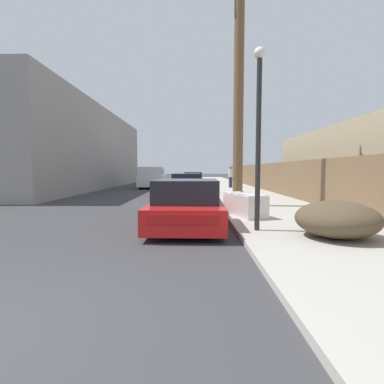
{
  "coord_description": "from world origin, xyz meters",
  "views": [
    {
      "loc": [
        2.17,
        -2.39,
        1.56
      ],
      "look_at": [
        2.1,
        8.06,
        0.78
      ],
      "focal_mm": 28.0,
      "sensor_mm": 36.0,
      "label": 1
    }
  ],
  "objects_px": {
    "pedestrian": "(231,176)",
    "discarded_fridge": "(245,205)",
    "utility_pole": "(239,85)",
    "pickup_truck": "(153,178)",
    "car_parked_mid": "(187,185)",
    "brush_pile": "(337,219)",
    "parked_sports_car_red": "(187,206)",
    "street_lamp": "(259,125)",
    "car_parked_far": "(193,180)"
  },
  "relations": [
    {
      "from": "discarded_fridge",
      "to": "pedestrian",
      "type": "relative_size",
      "value": 1.09
    },
    {
      "from": "car_parked_far",
      "to": "utility_pole",
      "type": "distance_m",
      "value": 15.62
    },
    {
      "from": "utility_pole",
      "to": "pedestrian",
      "type": "bearing_deg",
      "value": 84.35
    },
    {
      "from": "parked_sports_car_red",
      "to": "pickup_truck",
      "type": "bearing_deg",
      "value": 102.13
    },
    {
      "from": "pedestrian",
      "to": "discarded_fridge",
      "type": "bearing_deg",
      "value": -95.27
    },
    {
      "from": "pickup_truck",
      "to": "street_lamp",
      "type": "bearing_deg",
      "value": 103.91
    },
    {
      "from": "discarded_fridge",
      "to": "pickup_truck",
      "type": "relative_size",
      "value": 0.33
    },
    {
      "from": "utility_pole",
      "to": "pedestrian",
      "type": "distance_m",
      "value": 12.69
    },
    {
      "from": "parked_sports_car_red",
      "to": "pedestrian",
      "type": "height_order",
      "value": "pedestrian"
    },
    {
      "from": "parked_sports_car_red",
      "to": "pedestrian",
      "type": "relative_size",
      "value": 2.45
    },
    {
      "from": "parked_sports_car_red",
      "to": "car_parked_far",
      "type": "height_order",
      "value": "car_parked_far"
    },
    {
      "from": "discarded_fridge",
      "to": "pickup_truck",
      "type": "distance_m",
      "value": 16.81
    },
    {
      "from": "discarded_fridge",
      "to": "street_lamp",
      "type": "xyz_separation_m",
      "value": [
        -0.08,
        -2.26,
        2.14
      ]
    },
    {
      "from": "brush_pile",
      "to": "pedestrian",
      "type": "height_order",
      "value": "pedestrian"
    },
    {
      "from": "discarded_fridge",
      "to": "brush_pile",
      "type": "bearing_deg",
      "value": -81.97
    },
    {
      "from": "parked_sports_car_red",
      "to": "utility_pole",
      "type": "xyz_separation_m",
      "value": [
        1.95,
        3.99,
        4.32
      ]
    },
    {
      "from": "utility_pole",
      "to": "pedestrian",
      "type": "relative_size",
      "value": 5.45
    },
    {
      "from": "street_lamp",
      "to": "car_parked_mid",
      "type": "bearing_deg",
      "value": 99.92
    },
    {
      "from": "parked_sports_car_red",
      "to": "car_parked_far",
      "type": "bearing_deg",
      "value": 91.04
    },
    {
      "from": "street_lamp",
      "to": "brush_pile",
      "type": "height_order",
      "value": "street_lamp"
    },
    {
      "from": "street_lamp",
      "to": "pedestrian",
      "type": "xyz_separation_m",
      "value": [
        1.45,
        17.03,
        -1.59
      ]
    },
    {
      "from": "parked_sports_car_red",
      "to": "utility_pole",
      "type": "bearing_deg",
      "value": 65.22
    },
    {
      "from": "discarded_fridge",
      "to": "car_parked_far",
      "type": "distance_m",
      "value": 17.73
    },
    {
      "from": "car_parked_far",
      "to": "pedestrian",
      "type": "height_order",
      "value": "pedestrian"
    },
    {
      "from": "utility_pole",
      "to": "pedestrian",
      "type": "height_order",
      "value": "utility_pole"
    },
    {
      "from": "parked_sports_car_red",
      "to": "pickup_truck",
      "type": "xyz_separation_m",
      "value": [
        -3.31,
        17.26,
        0.3
      ]
    },
    {
      "from": "parked_sports_car_red",
      "to": "utility_pole",
      "type": "distance_m",
      "value": 6.19
    },
    {
      "from": "street_lamp",
      "to": "brush_pile",
      "type": "distance_m",
      "value": 2.7
    },
    {
      "from": "pickup_truck",
      "to": "utility_pole",
      "type": "relative_size",
      "value": 0.6
    },
    {
      "from": "utility_pole",
      "to": "pickup_truck",
      "type": "bearing_deg",
      "value": 111.61
    },
    {
      "from": "pickup_truck",
      "to": "pedestrian",
      "type": "xyz_separation_m",
      "value": [
        6.45,
        -1.25,
        0.13
      ]
    },
    {
      "from": "utility_pole",
      "to": "brush_pile",
      "type": "distance_m",
      "value": 7.35
    },
    {
      "from": "car_parked_far",
      "to": "pickup_truck",
      "type": "bearing_deg",
      "value": -155.85
    },
    {
      "from": "parked_sports_car_red",
      "to": "discarded_fridge",
      "type": "bearing_deg",
      "value": 36.24
    },
    {
      "from": "car_parked_mid",
      "to": "pickup_truck",
      "type": "distance_m",
      "value": 7.72
    },
    {
      "from": "parked_sports_car_red",
      "to": "street_lamp",
      "type": "relative_size",
      "value": 1.0
    },
    {
      "from": "discarded_fridge",
      "to": "brush_pile",
      "type": "xyz_separation_m",
      "value": [
        1.46,
        -3.0,
        0.04
      ]
    },
    {
      "from": "pickup_truck",
      "to": "parked_sports_car_red",
      "type": "bearing_deg",
      "value": 99.47
    },
    {
      "from": "utility_pole",
      "to": "street_lamp",
      "type": "relative_size",
      "value": 2.23
    },
    {
      "from": "discarded_fridge",
      "to": "pickup_truck",
      "type": "bearing_deg",
      "value": 89.76
    },
    {
      "from": "pickup_truck",
      "to": "brush_pile",
      "type": "relative_size",
      "value": 3.23
    },
    {
      "from": "parked_sports_car_red",
      "to": "car_parked_far",
      "type": "distance_m",
      "value": 18.89
    },
    {
      "from": "car_parked_mid",
      "to": "utility_pole",
      "type": "bearing_deg",
      "value": -69.84
    },
    {
      "from": "parked_sports_car_red",
      "to": "car_parked_far",
      "type": "relative_size",
      "value": 0.99
    },
    {
      "from": "discarded_fridge",
      "to": "car_parked_mid",
      "type": "xyz_separation_m",
      "value": [
        -2.04,
        8.93,
        0.16
      ]
    },
    {
      "from": "street_lamp",
      "to": "brush_pile",
      "type": "xyz_separation_m",
      "value": [
        1.54,
        -0.74,
        -2.09
      ]
    },
    {
      "from": "pickup_truck",
      "to": "pedestrian",
      "type": "relative_size",
      "value": 3.27
    },
    {
      "from": "parked_sports_car_red",
      "to": "pedestrian",
      "type": "bearing_deg",
      "value": 80.18
    },
    {
      "from": "pickup_truck",
      "to": "discarded_fridge",
      "type": "bearing_deg",
      "value": 106.23
    },
    {
      "from": "car_parked_mid",
      "to": "pedestrian",
      "type": "relative_size",
      "value": 2.62
    }
  ]
}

